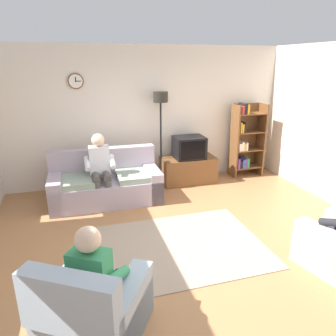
{
  "coord_description": "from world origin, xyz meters",
  "views": [
    {
      "loc": [
        -1.4,
        -3.53,
        2.38
      ],
      "look_at": [
        -0.1,
        0.85,
        0.84
      ],
      "focal_mm": 33.67,
      "sensor_mm": 36.0,
      "label": 1
    }
  ],
  "objects": [
    {
      "name": "floor_lamp",
      "position": [
        0.19,
        2.35,
        1.45
      ],
      "size": [
        0.28,
        0.28,
        1.85
      ],
      "color": "black",
      "rests_on": "ground_plane"
    },
    {
      "name": "tv",
      "position": [
        0.75,
        2.23,
        0.75
      ],
      "size": [
        0.6,
        0.49,
        0.44
      ],
      "color": "black",
      "rests_on": "tv_stand"
    },
    {
      "name": "bookshelf",
      "position": [
        2.06,
        2.32,
        0.78
      ],
      "size": [
        0.68,
        0.36,
        1.58
      ],
      "color": "brown",
      "rests_on": "ground_plane"
    },
    {
      "name": "couch",
      "position": [
        -0.98,
        1.78,
        0.31
      ],
      "size": [
        1.91,
        0.89,
        0.9
      ],
      "color": "#A899A8",
      "rests_on": "ground_plane"
    },
    {
      "name": "ground_plane",
      "position": [
        0.0,
        0.0,
        0.0
      ],
      "size": [
        12.0,
        12.0,
        0.0
      ],
      "primitive_type": "plane",
      "color": "#9E6B42"
    },
    {
      "name": "area_rug",
      "position": [
        -0.17,
        -0.02,
        0.01
      ],
      "size": [
        2.2,
        1.7,
        0.01
      ],
      "primitive_type": "cube",
      "color": "gray",
      "rests_on": "ground_plane"
    },
    {
      "name": "tv_stand",
      "position": [
        0.75,
        2.25,
        0.26
      ],
      "size": [
        1.1,
        0.56,
        0.53
      ],
      "color": "brown",
      "rests_on": "ground_plane"
    },
    {
      "name": "person_in_left_armchair",
      "position": [
        -1.35,
        -1.13,
        0.6
      ],
      "size": [
        0.61,
        0.64,
        1.12
      ],
      "color": "#338C59",
      "rests_on": "ground_plane"
    },
    {
      "name": "armchair_near_window",
      "position": [
        -1.39,
        -1.2,
        0.29
      ],
      "size": [
        1.14,
        1.17,
        0.9
      ],
      "color": "#9EADBC",
      "rests_on": "ground_plane"
    },
    {
      "name": "back_wall_assembly",
      "position": [
        -0.0,
        2.66,
        1.35
      ],
      "size": [
        6.2,
        0.17,
        2.7
      ],
      "color": "silver",
      "rests_on": "ground_plane"
    },
    {
      "name": "person_on_couch",
      "position": [
        -1.06,
        1.67,
        0.7
      ],
      "size": [
        0.51,
        0.54,
        1.24
      ],
      "color": "silver",
      "rests_on": "ground_plane"
    }
  ]
}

